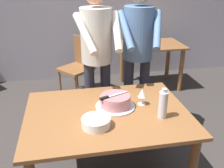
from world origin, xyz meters
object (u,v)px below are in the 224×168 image
person_cutting_cake (97,50)px  background_table (151,54)px  plate_stack (96,122)px  background_chair_0 (79,64)px  cake_on_platter (115,102)px  cake_knife (108,97)px  main_dining_table (107,123)px  person_standing_beside (138,47)px  water_bottle (163,104)px  wine_glass_near (142,94)px

person_cutting_cake → background_table: bearing=51.0°
plate_stack → background_chair_0: 2.20m
cake_on_platter → background_chair_0: bearing=95.7°
cake_on_platter → person_cutting_cake: (-0.07, 0.63, 0.27)m
cake_knife → main_dining_table: bearing=-110.7°
main_dining_table → person_standing_beside: 0.98m
main_dining_table → person_standing_beside: size_ratio=0.78×
plate_stack → water_bottle: (0.53, 0.03, 0.08)m
person_standing_beside → background_chair_0: size_ratio=1.91×
background_chair_0 → main_dining_table: bearing=-86.9°
person_cutting_cake → cake_on_platter: bearing=-84.1°
wine_glass_near → water_bottle: water_bottle is taller
cake_knife → person_standing_beside: size_ratio=0.15×
water_bottle → background_table: size_ratio=0.25×
cake_on_platter → plate_stack: bearing=-127.1°
person_standing_beside → water_bottle: bearing=-93.1°
cake_knife → background_table: bearing=61.7°
wine_glass_near → background_table: (0.76, 1.95, -0.28)m
main_dining_table → water_bottle: size_ratio=5.36×
water_bottle → person_cutting_cake: bearing=114.6°
cake_on_platter → wine_glass_near: bearing=0.8°
wine_glass_near → background_table: bearing=68.6°
main_dining_table → person_standing_beside: (0.46, 0.74, 0.44)m
plate_stack → cake_knife: bearing=60.4°
wine_glass_near → person_standing_beside: 0.71m
main_dining_table → cake_on_platter: 0.20m
plate_stack → wine_glass_near: 0.52m
plate_stack → person_cutting_cake: size_ratio=0.13×
cake_knife → background_table: 2.27m
background_table → background_chair_0: 1.19m
cake_on_platter → plate_stack: 0.33m
water_bottle → main_dining_table: bearing=158.7°
cake_knife → background_chair_0: size_ratio=0.29×
cake_on_platter → person_cutting_cake: bearing=95.9°
cake_knife → wine_glass_near: wine_glass_near is taller
main_dining_table → wine_glass_near: (0.32, 0.08, 0.22)m
wine_glass_near → background_table: size_ratio=0.14×
main_dining_table → background_table: bearing=61.8°
background_table → person_standing_beside: bearing=-115.7°
main_dining_table → plate_stack: size_ratio=6.10×
background_chair_0 → wine_glass_near: bearing=-77.4°
plate_stack → background_chair_0: (0.01, 2.18, -0.29)m
wine_glass_near → background_chair_0: size_ratio=0.16×
cake_on_platter → background_table: size_ratio=0.34×
cake_knife → background_table: (1.07, 1.98, -0.29)m
person_cutting_cake → cake_knife: bearing=-90.0°
water_bottle → background_chair_0: water_bottle is taller
background_table → cake_knife: bearing=-118.3°
main_dining_table → background_chair_0: 1.99m
wine_glass_near → main_dining_table: bearing=-166.7°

